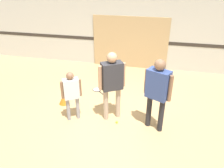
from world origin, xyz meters
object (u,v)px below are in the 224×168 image
Objects in this scene: tennis_ball_near_instructor at (117,122)px; training_cone at (64,99)px; tennis_ball_by_spare_racket at (101,85)px; person_student_left at (71,91)px; person_instructor at (112,79)px; racket_spare_on_floor at (97,90)px; person_student_right at (158,88)px.

training_cone reaches higher than tennis_ball_near_instructor.
training_cone is at bearing -119.86° from tennis_ball_by_spare_racket.
person_student_left is 1.34m from tennis_ball_near_instructor.
person_instructor is 6.48× the size of training_cone.
tennis_ball_near_instructor is (1.10, 0.06, -0.76)m from person_student_left.
tennis_ball_near_instructor is (0.95, -1.52, 0.02)m from racket_spare_on_floor.
person_student_left is at bearing -48.12° from training_cone.
person_instructor is 2.05m from tennis_ball_by_spare_racket.
tennis_ball_near_instructor is at bearing 27.40° from person_student_right.
person_student_right is at bearing -28.12° from person_student_left.
racket_spare_on_floor is (0.15, 1.59, -0.79)m from person_student_left.
person_instructor is 1.07m from person_student_right.
person_instructor is 26.36× the size of tennis_ball_near_instructor.
person_student_right is 2.74m from training_cone.
tennis_ball_near_instructor is 1.00× the size of tennis_ball_by_spare_racket.
tennis_ball_by_spare_racket is 0.25× the size of training_cone.
person_student_left is at bearing 164.51° from person_instructor.
tennis_ball_by_spare_racket is (-0.91, 1.81, 0.00)m from tennis_ball_near_instructor.
tennis_ball_near_instructor is 0.25× the size of training_cone.
person_student_left is 19.52× the size of tennis_ball_by_spare_racket.
person_student_left reaches higher than racket_spare_on_floor.
tennis_ball_near_instructor is at bearing -83.40° from person_instructor.
person_student_right is (1.06, -0.18, -0.00)m from person_instructor.
person_student_left is at bearing -176.78° from tennis_ball_near_instructor.
training_cone reaches higher than racket_spare_on_floor.
person_instructor is 1.86m from racket_spare_on_floor.
person_student_left is 2.70× the size of racket_spare_on_floor.
person_student_right reaches higher than training_cone.
person_student_left reaches higher than tennis_ball_near_instructor.
tennis_ball_near_instructor is at bearing -13.96° from racket_spare_on_floor.
person_student_left is 2.03m from tennis_ball_by_spare_racket.
tennis_ball_near_instructor is 1.73m from training_cone.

